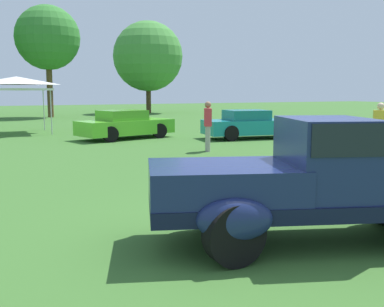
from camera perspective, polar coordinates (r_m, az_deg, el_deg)
ground_plane at (r=6.70m, az=10.49°, el=-10.17°), size 120.00×120.00×0.00m
feature_pickup_truck at (r=6.39m, az=15.74°, el=-3.18°), size 4.74×2.86×1.70m
show_car_lime at (r=19.70m, az=-8.36°, el=3.59°), size 4.38×2.75×1.22m
show_car_teal at (r=19.75m, az=7.17°, el=3.62°), size 4.10×2.17×1.22m
spectator_near_truck at (r=15.11m, az=22.44°, el=2.96°), size 0.46×0.44×1.69m
spectator_between_cars at (r=15.43m, az=1.99°, el=3.65°), size 0.38×0.46×1.69m
canopy_tent_left_field at (r=23.44m, az=-21.13°, el=8.29°), size 3.01×3.01×2.71m
treeline_center at (r=36.84m, az=-17.63°, el=13.62°), size 4.80×4.80×8.37m
treeline_mid_right at (r=41.73m, az=-5.53°, el=12.01°), size 6.21×6.21×8.16m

